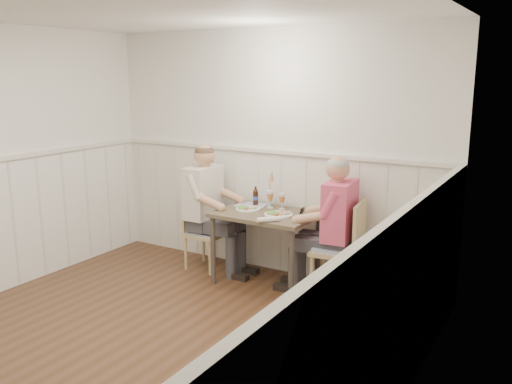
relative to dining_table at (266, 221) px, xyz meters
The scene contains 16 objects.
ground_plane 1.96m from the dining_table, 95.46° to the right, with size 4.50×4.50×0.00m, color #472B19.
room_shell 2.04m from the dining_table, 95.46° to the right, with size 4.04×4.54×2.60m.
wainscot 1.17m from the dining_table, 98.67° to the right, with size 4.00×4.49×1.34m.
dining_table is the anchor object (origin of this frame).
chair_right 0.84m from the dining_table, ahead, with size 0.51×0.51×0.96m.
chair_left 0.86m from the dining_table, behind, with size 0.39×0.39×0.81m.
man_in_pink 0.74m from the dining_table, ahead, with size 0.68×0.47×1.40m.
diner_cream 0.76m from the dining_table, behind, with size 0.65×0.45×1.41m.
plate_man 0.21m from the dining_table, 19.08° to the right, with size 0.28×0.28×0.07m.
plate_diner 0.25m from the dining_table, behind, with size 0.25×0.25×0.06m.
beer_glass_a 0.30m from the dining_table, 68.39° to the left, with size 0.07×0.07×0.17m.
beer_glass_b 0.29m from the dining_table, 107.07° to the left, with size 0.07×0.07×0.19m.
beer_bottle 0.38m from the dining_table, 139.46° to the left, with size 0.06×0.06×0.20m.
rolled_napkin 0.38m from the dining_table, 56.39° to the right, with size 0.19×0.19×0.05m.
grass_vase 0.38m from the dining_table, 112.41° to the left, with size 0.04×0.04×0.38m.
gingham_mat 0.35m from the dining_table, 147.04° to the left, with size 0.35×0.29×0.01m.
Camera 1 is at (2.79, -2.80, 2.13)m, focal length 38.00 mm.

